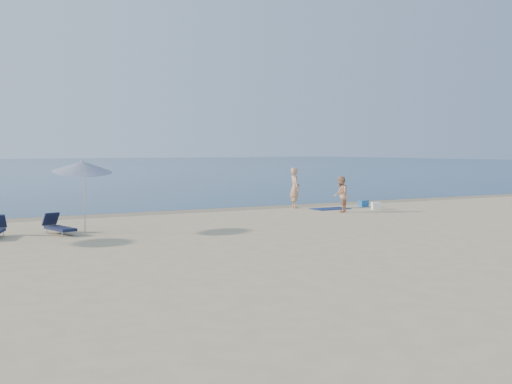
% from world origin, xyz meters
% --- Properties ---
extents(wet_sand_strip, '(240.00, 1.60, 0.00)m').
position_xyz_m(wet_sand_strip, '(0.00, 19.40, 0.00)').
color(wet_sand_strip, '#847254').
rests_on(wet_sand_strip, ground).
extents(person_left, '(0.61, 0.78, 1.89)m').
position_xyz_m(person_left, '(3.24, 18.38, 0.94)').
color(person_left, tan).
rests_on(person_left, ground).
extents(person_right, '(0.94, 0.96, 1.56)m').
position_xyz_m(person_right, '(3.96, 15.78, 0.78)').
color(person_right, tan).
rests_on(person_right, ground).
extents(beach_towel, '(1.75, 1.01, 0.03)m').
position_xyz_m(beach_towel, '(4.40, 17.19, 0.01)').
color(beach_towel, '#101E50').
rests_on(beach_towel, ground).
extents(white_bag, '(0.48, 0.46, 0.33)m').
position_xyz_m(white_bag, '(6.13, 16.04, 0.16)').
color(white_bag, white).
rests_on(white_bag, ground).
extents(blue_cooler, '(0.45, 0.33, 0.31)m').
position_xyz_m(blue_cooler, '(6.47, 17.41, 0.15)').
color(blue_cooler, '#1F61AA').
rests_on(blue_cooler, ground).
extents(umbrella_near, '(2.06, 2.09, 2.52)m').
position_xyz_m(umbrella_near, '(-7.53, 14.27, 2.17)').
color(umbrella_near, silver).
rests_on(umbrella_near, ground).
extents(lounger_right, '(0.85, 1.59, 0.67)m').
position_xyz_m(lounger_right, '(-8.31, 14.31, 0.24)').
color(lounger_right, '#131834').
rests_on(lounger_right, ground).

